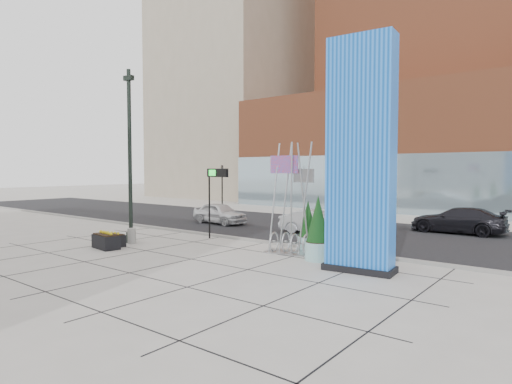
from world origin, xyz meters
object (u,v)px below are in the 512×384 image
Objects in this scene: lamp_post at (130,172)px; car_silver_mid at (316,222)px; blue_pylon at (361,159)px; car_white_west at (220,213)px; concrete_bollard at (132,236)px; overhead_street_sign at (218,179)px; public_art_sculpture at (290,224)px.

car_silver_mid is at bearing 55.00° from lamp_post.
blue_pylon reaches higher than car_white_west.
concrete_bollard is at bearing 132.87° from car_silver_mid.
concrete_bollard is 5.23m from overhead_street_sign.
lamp_post is 8.66m from public_art_sculpture.
public_art_sculpture is at bearing 4.65° from overhead_street_sign.
blue_pylon is 9.17m from overhead_street_sign.
public_art_sculpture is at bearing -115.24° from car_white_west.
overhead_street_sign is (2.86, 3.40, -0.34)m from lamp_post.
public_art_sculpture is 6.13m from car_silver_mid.
car_silver_mid is at bearing 124.83° from blue_pylon.
car_white_west is at bearing 76.70° from car_silver_mid.
overhead_street_sign is (-5.06, 0.75, 1.93)m from public_art_sculpture.
public_art_sculpture reaches higher than car_silver_mid.
overhead_street_sign is at bearing 161.07° from public_art_sculpture.
concrete_bollard is 0.18× the size of car_white_west.
concrete_bollard is at bearing -112.09° from overhead_street_sign.
concrete_bollard is 8.68m from car_white_west.
car_silver_mid is (-5.89, 7.00, -3.39)m from blue_pylon.
blue_pylon is 12.12m from concrete_bollard.
public_art_sculpture is 6.37× the size of concrete_bollard.
overhead_street_sign is at bearing 134.62° from car_silver_mid.
blue_pylon reaches higher than overhead_street_sign.
car_white_west is at bearing 147.49° from blue_pylon.
public_art_sculpture is at bearing 20.49° from concrete_bollard.
overhead_street_sign is (2.54, 3.59, 2.83)m from concrete_bollard.
overhead_street_sign is at bearing 54.79° from concrete_bollard.
blue_pylon is at bearing -154.19° from car_silver_mid.
lamp_post is 4.45m from overhead_street_sign.
blue_pylon is at bearing 0.36° from overhead_street_sign.
car_white_west is at bearing 100.79° from lamp_post.
car_silver_mid is (7.45, 0.12, -0.03)m from car_white_west.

